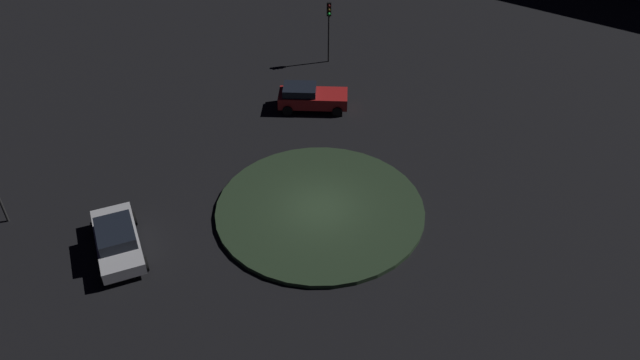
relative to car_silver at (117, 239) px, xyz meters
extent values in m
plane|color=black|center=(9.36, 1.72, -0.75)|extent=(117.43, 117.43, 0.00)
cylinder|color=#263823|center=(9.36, 1.72, -0.64)|extent=(10.22, 10.22, 0.22)
cube|color=silver|center=(-0.01, 0.02, -0.14)|extent=(2.96, 4.78, 0.58)
cube|color=black|center=(0.02, -0.06, 0.42)|extent=(2.13, 2.53, 0.54)
cylinder|color=black|center=(-1.32, 1.32, -0.43)|extent=(0.39, 0.68, 0.65)
cylinder|color=black|center=(0.44, 1.81, -0.43)|extent=(0.39, 0.68, 0.65)
cylinder|color=black|center=(-0.45, -1.77, -0.43)|extent=(0.39, 0.68, 0.65)
cylinder|color=black|center=(1.30, -1.28, -0.43)|extent=(0.39, 0.68, 0.65)
cube|color=red|center=(10.06, 11.33, -0.08)|extent=(4.39, 2.38, 0.73)
cube|color=black|center=(9.27, 11.46, 0.52)|extent=(2.19, 1.82, 0.45)
cylinder|color=black|center=(11.68, 11.95, -0.44)|extent=(0.64, 0.32, 0.62)
cylinder|color=black|center=(11.40, 10.24, -0.44)|extent=(0.64, 0.32, 0.62)
cylinder|color=black|center=(8.72, 12.43, -0.44)|extent=(0.64, 0.32, 0.62)
cylinder|color=black|center=(8.44, 10.72, -0.44)|extent=(0.64, 0.32, 0.62)
cylinder|color=#2D2D2D|center=(11.79, 17.35, 0.92)|extent=(0.12, 0.12, 3.34)
cube|color=black|center=(11.79, 17.35, 3.04)|extent=(0.33, 0.26, 0.90)
sphere|color=#3F0C0C|center=(11.77, 17.21, 3.31)|extent=(0.20, 0.20, 0.20)
sphere|color=#4C380F|center=(11.77, 17.21, 3.04)|extent=(0.20, 0.20, 0.20)
sphere|color=#1EE53F|center=(11.77, 17.21, 2.77)|extent=(0.20, 0.20, 0.20)
camera|label=1|loc=(6.73, -20.69, 18.92)|focal=34.18mm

